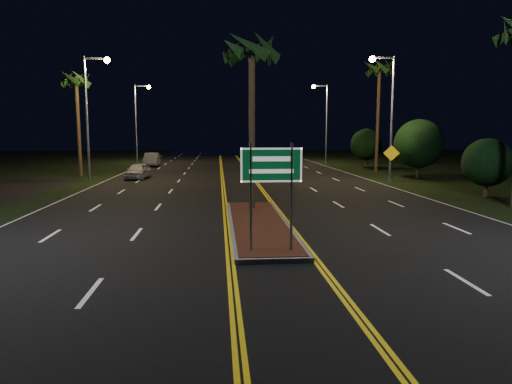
{
  "coord_description": "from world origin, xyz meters",
  "views": [
    {
      "loc": [
        -1.54,
        -10.36,
        3.66
      ],
      "look_at": [
        -0.44,
        2.89,
        1.9
      ],
      "focal_mm": 32.0,
      "sensor_mm": 36.0,
      "label": 1
    }
  ],
  "objects": [
    {
      "name": "ground",
      "position": [
        0.0,
        0.0,
        0.0
      ],
      "size": [
        120.0,
        120.0,
        0.0
      ],
      "primitive_type": "plane",
      "color": "black",
      "rests_on": "ground"
    },
    {
      "name": "median_island",
      "position": [
        0.0,
        7.0,
        0.08
      ],
      "size": [
        2.25,
        10.25,
        0.17
      ],
      "color": "gray",
      "rests_on": "ground"
    },
    {
      "name": "highway_sign",
      "position": [
        0.0,
        2.8,
        2.4
      ],
      "size": [
        1.8,
        0.08,
        3.2
      ],
      "color": "gray",
      "rests_on": "ground"
    },
    {
      "name": "streetlight_left_mid",
      "position": [
        -10.61,
        24.0,
        5.66
      ],
      "size": [
        1.91,
        0.44,
        9.0
      ],
      "color": "gray",
      "rests_on": "ground"
    },
    {
      "name": "streetlight_left_far",
      "position": [
        -10.61,
        44.0,
        5.66
      ],
      "size": [
        1.91,
        0.44,
        9.0
      ],
      "color": "gray",
      "rests_on": "ground"
    },
    {
      "name": "streetlight_right_mid",
      "position": [
        10.61,
        22.0,
        5.66
      ],
      "size": [
        1.91,
        0.44,
        9.0
      ],
      "color": "gray",
      "rests_on": "ground"
    },
    {
      "name": "streetlight_right_far",
      "position": [
        10.61,
        42.0,
        5.66
      ],
      "size": [
        1.91,
        0.44,
        9.0
      ],
      "color": "gray",
      "rests_on": "ground"
    },
    {
      "name": "palm_median",
      "position": [
        0.0,
        10.5,
        7.28
      ],
      "size": [
        2.4,
        2.4,
        8.3
      ],
      "color": "#382819",
      "rests_on": "ground"
    },
    {
      "name": "palm_left_far",
      "position": [
        -12.8,
        28.0,
        7.75
      ],
      "size": [
        2.4,
        2.4,
        8.8
      ],
      "color": "#382819",
      "rests_on": "ground"
    },
    {
      "name": "palm_right_far",
      "position": [
        12.8,
        30.0,
        9.14
      ],
      "size": [
        2.4,
        2.4,
        10.3
      ],
      "color": "#382819",
      "rests_on": "ground"
    },
    {
      "name": "shrub_near",
      "position": [
        13.5,
        14.0,
        1.95
      ],
      "size": [
        2.7,
        2.7,
        3.3
      ],
      "color": "#382819",
      "rests_on": "ground"
    },
    {
      "name": "shrub_mid",
      "position": [
        14.0,
        24.0,
        2.73
      ],
      "size": [
        3.78,
        3.78,
        4.62
      ],
      "color": "#382819",
      "rests_on": "ground"
    },
    {
      "name": "shrub_far",
      "position": [
        13.8,
        36.0,
        2.34
      ],
      "size": [
        3.24,
        3.24,
        3.96
      ],
      "color": "#382819",
      "rests_on": "ground"
    },
    {
      "name": "car_near",
      "position": [
        -7.81,
        25.86,
        0.72
      ],
      "size": [
        2.3,
        4.47,
        1.43
      ],
      "primitive_type": "imported",
      "rotation": [
        0.0,
        0.0,
        -0.11
      ],
      "color": "#B1B3B8",
      "rests_on": "ground"
    },
    {
      "name": "car_far",
      "position": [
        -8.66,
        39.35,
        0.81
      ],
      "size": [
        2.31,
        4.96,
        1.62
      ],
      "primitive_type": "imported",
      "rotation": [
        0.0,
        0.0,
        0.05
      ],
      "color": "#A5A8AE",
      "rests_on": "ground"
    },
    {
      "name": "warning_sign",
      "position": [
        10.8,
        21.33,
        1.78
      ],
      "size": [
        1.05,
        0.49,
        2.71
      ],
      "rotation": [
        0.0,
        0.0,
        -0.42
      ],
      "color": "gray",
      "rests_on": "ground"
    }
  ]
}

